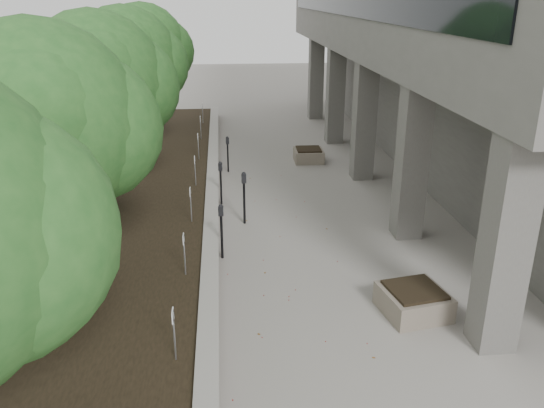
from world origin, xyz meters
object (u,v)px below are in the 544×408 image
parking_meter_3 (221,183)px  parking_meter_5 (228,154)px  planter_front (413,301)px  crabapple_tree_5 (144,66)px  crabapple_tree_2 (45,165)px  parking_meter_4 (244,198)px  planter_back (309,155)px  crabapple_tree_4 (127,83)px  parking_meter_2 (222,231)px  crabapple_tree_3 (99,111)px

parking_meter_3 → parking_meter_5: parking_meter_3 is taller
parking_meter_5 → planter_front: size_ratio=1.09×
crabapple_tree_5 → parking_meter_5: crabapple_tree_5 is taller
crabapple_tree_2 → parking_meter_4: crabapple_tree_2 is taller
parking_meter_4 → planter_back: bearing=59.2°
crabapple_tree_2 → parking_meter_4: 6.19m
parking_meter_5 → parking_meter_3: bearing=-99.4°
crabapple_tree_2 → crabapple_tree_4: bearing=90.0°
crabapple_tree_2 → parking_meter_2: crabapple_tree_2 is taller
crabapple_tree_3 → parking_meter_3: size_ratio=3.94×
crabapple_tree_4 → planter_front: (7.12, -10.84, -2.84)m
crabapple_tree_2 → planter_back: bearing=56.8°
parking_meter_4 → planter_front: 5.99m
parking_meter_3 → planter_front: 7.67m
parking_meter_2 → planter_back: 8.82m
crabapple_tree_5 → parking_meter_4: (3.90, -10.81, -2.35)m
crabapple_tree_4 → crabapple_tree_5: same height
crabapple_tree_5 → crabapple_tree_3: bearing=-90.0°
parking_meter_2 → planter_front: bearing=-29.7°
crabapple_tree_4 → parking_meter_2: (3.25, -7.96, -2.41)m
crabapple_tree_4 → planter_back: 7.24m
crabapple_tree_3 → parking_meter_2: crabapple_tree_3 is taller
parking_meter_3 → parking_meter_4: bearing=-56.2°
crabapple_tree_3 → planter_front: 9.63m
crabapple_tree_5 → planter_front: 17.59m
parking_meter_2 → planter_back: bearing=74.3°
parking_meter_4 → planter_back: size_ratio=1.39×
parking_meter_2 → parking_meter_3: bearing=97.0°
parking_meter_4 → planter_back: parking_meter_4 is taller
parking_meter_4 → crabapple_tree_4: bearing=117.8°
parking_meter_3 → parking_meter_4: parking_meter_4 is taller
planter_back → crabapple_tree_3: bearing=-142.1°
crabapple_tree_2 → parking_meter_4: bearing=47.1°
planter_back → crabapple_tree_5: bearing=144.0°
crabapple_tree_2 → crabapple_tree_4: size_ratio=1.00×
crabapple_tree_4 → parking_meter_5: size_ratio=4.08×
crabapple_tree_5 → planter_front: (7.12, -15.84, -2.84)m
crabapple_tree_3 → crabapple_tree_2: bearing=-90.0°
planter_front → planter_back: size_ratio=1.11×
parking_meter_5 → planter_back: bearing=14.3°
crabapple_tree_5 → parking_meter_3: crabapple_tree_5 is taller
parking_meter_2 → parking_meter_3: (0.00, 3.74, -0.02)m
crabapple_tree_3 → crabapple_tree_5: (0.00, 10.00, 0.00)m
crabapple_tree_4 → planter_front: 13.27m
crabapple_tree_3 → parking_meter_3: crabapple_tree_3 is taller
crabapple_tree_5 → planter_back: bearing=-36.0°
crabapple_tree_3 → parking_meter_4: bearing=-11.7°
crabapple_tree_4 → crabapple_tree_5: 5.00m
parking_meter_4 → parking_meter_5: 4.91m
crabapple_tree_2 → planter_back: (6.65, 10.17, -2.86)m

